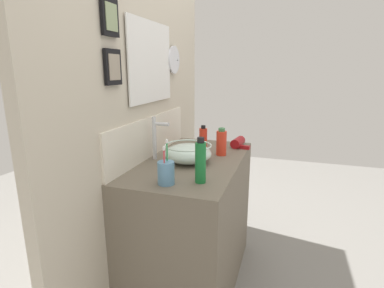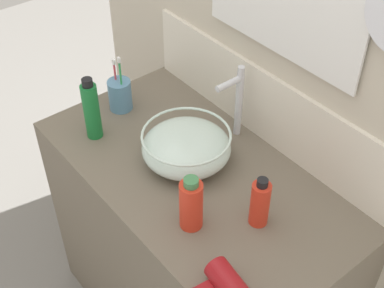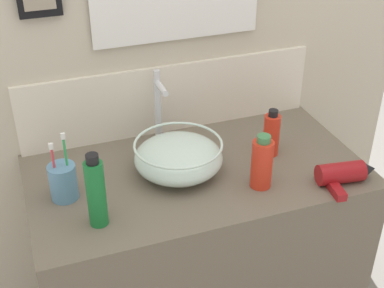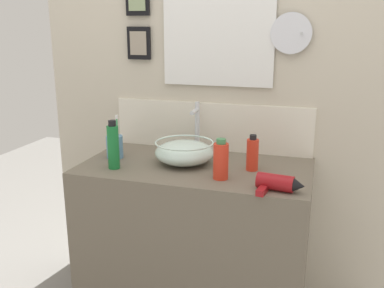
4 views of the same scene
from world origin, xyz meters
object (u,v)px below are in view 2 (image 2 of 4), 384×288
Objects in this scene: glass_bowl_sink at (186,147)px; shampoo_bottle at (191,204)px; lotion_bottle at (260,203)px; toothbrush_cup at (120,95)px; spray_bottle at (92,110)px; faucet at (237,98)px.

shampoo_bottle is (0.21, -0.15, 0.02)m from glass_bowl_sink.
lotion_bottle is (0.32, 0.00, 0.02)m from glass_bowl_sink.
lotion_bottle is at bearing 1.04° from toothbrush_cup.
spray_bottle is at bearing -150.69° from glass_bowl_sink.
faucet is (0.00, 0.20, 0.09)m from glass_bowl_sink.
toothbrush_cup is at bearing -178.08° from glass_bowl_sink.
shampoo_bottle is (0.56, -0.14, 0.02)m from toothbrush_cup.
spray_bottle is 1.28× the size of shampoo_bottle.
shampoo_bottle is (-0.11, -0.15, 0.01)m from lotion_bottle.
faucet reaches higher than shampoo_bottle.
glass_bowl_sink is 0.26m from shampoo_bottle.
faucet is 0.42m from toothbrush_cup.
spray_bottle is at bearing -165.18° from lotion_bottle.
spray_bottle reaches higher than shampoo_bottle.
glass_bowl_sink is 0.22m from faucet.
toothbrush_cup is (-0.35, -0.01, 0.00)m from glass_bowl_sink.
toothbrush_cup is 1.23× the size of shampoo_bottle.
spray_bottle reaches higher than toothbrush_cup.
glass_bowl_sink is 0.35m from toothbrush_cup.
faucet reaches higher than glass_bowl_sink.
spray_bottle is 0.49m from shampoo_bottle.
faucet is at bearing 51.93° from spray_bottle.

